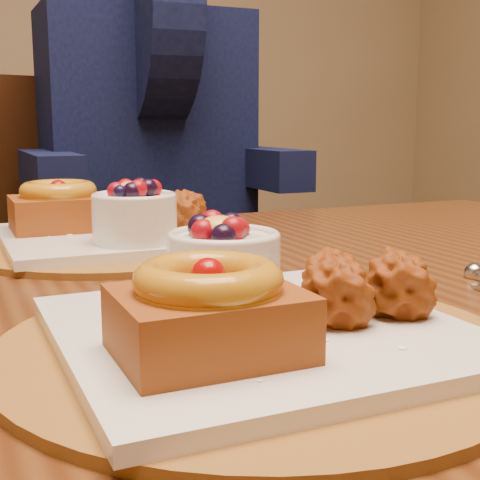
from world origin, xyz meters
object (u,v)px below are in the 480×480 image
object	(u,v)px
place_setting_near	(252,313)
diner	(147,106)
place_setting_far	(112,225)
chair_far	(91,283)
dining_table	(167,355)

from	to	relation	value
place_setting_near	diner	bearing A→B (deg)	77.73
place_setting_far	chair_far	xyz separation A→B (m)	(0.09, 0.61, -0.22)
place_setting_near	chair_far	world-z (taller)	chair_far
dining_table	place_setting_near	bearing A→B (deg)	-90.83
dining_table	chair_far	size ratio (longest dim) A/B	1.57
dining_table	place_setting_near	world-z (taller)	place_setting_near
place_setting_near	dining_table	bearing A→B (deg)	89.17
place_setting_near	diner	xyz separation A→B (m)	(0.22, 1.02, 0.17)
place_setting_far	place_setting_near	bearing A→B (deg)	-89.90
place_setting_far	dining_table	bearing A→B (deg)	-88.96
place_setting_far	diner	distance (m)	0.66
dining_table	place_setting_far	size ratio (longest dim) A/B	4.21
place_setting_near	chair_far	xyz separation A→B (m)	(0.09, 1.03, -0.22)
diner	dining_table	bearing A→B (deg)	-124.84
dining_table	place_setting_near	size ratio (longest dim) A/B	4.21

